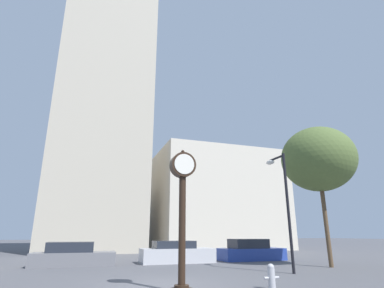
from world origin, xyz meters
TOP-DOWN VIEW (x-y plane):
  - ground_plane at (0.00, 0.00)m, footprint 200.00×200.00m
  - building_tall_tower at (-2.11, 24.00)m, footprint 10.10×12.00m
  - building_storefront_row at (12.36, 24.00)m, footprint 14.95×12.00m
  - street_clock at (0.21, -1.64)m, footprint 0.88×0.71m
  - car_grey at (-3.39, 8.12)m, footprint 4.68×1.95m
  - car_silver at (2.82, 8.09)m, footprint 4.67×1.95m
  - car_blue at (8.28, 8.21)m, footprint 4.55×1.91m
  - fire_hydrant_near at (3.22, -2.09)m, footprint 0.56×0.24m
  - street_lamp_right at (6.47, 1.47)m, footprint 0.36×1.57m
  - bare_tree at (10.20, 2.76)m, footprint 4.36×4.36m

SIDE VIEW (x-z plane):
  - ground_plane at x=0.00m, z-range 0.00..0.00m
  - fire_hydrant_near at x=3.22m, z-range 0.01..0.81m
  - car_grey at x=-3.39m, z-range -0.11..1.21m
  - car_silver at x=2.82m, z-range -0.09..1.25m
  - car_blue at x=8.28m, z-range -0.12..1.31m
  - street_clock at x=0.21m, z-range 0.53..5.19m
  - street_lamp_right at x=6.47m, z-range 1.00..6.76m
  - building_storefront_row at x=12.36m, z-range 0.00..11.61m
  - bare_tree at x=10.20m, z-range 2.08..10.20m
  - building_tall_tower at x=-2.11m, z-range 0.00..38.84m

